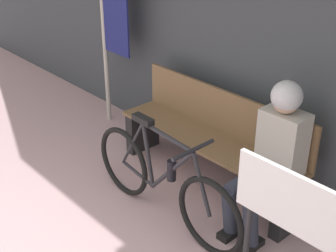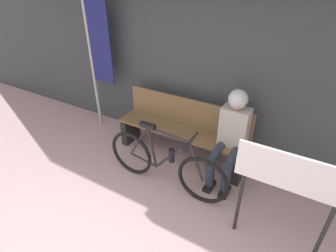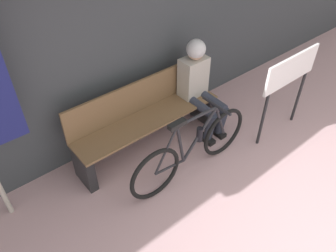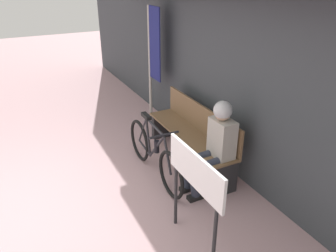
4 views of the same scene
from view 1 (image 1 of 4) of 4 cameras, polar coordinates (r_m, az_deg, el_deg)
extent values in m
cube|color=#3D4247|center=(3.87, 13.41, 14.16)|extent=(12.00, 0.12, 3.20)
cube|color=brown|center=(4.09, 4.76, -1.74)|extent=(1.87, 0.42, 0.03)
cube|color=brown|center=(4.13, 6.73, 1.76)|extent=(1.87, 0.03, 0.40)
cube|color=#232326|center=(4.77, -3.10, -0.41)|extent=(0.10, 0.36, 0.44)
cube|color=#232326|center=(3.78, 14.59, -9.63)|extent=(0.10, 0.36, 0.44)
torus|color=black|center=(4.06, -5.46, -4.36)|extent=(0.63, 0.05, 0.63)
torus|color=black|center=(3.44, 5.11, -10.92)|extent=(0.63, 0.05, 0.63)
cylinder|color=#232328|center=(3.45, -0.13, -1.30)|extent=(0.55, 0.03, 0.07)
cylinder|color=#232328|center=(3.55, 0.42, -5.44)|extent=(0.47, 0.03, 0.53)
cylinder|color=#232328|center=(3.72, -2.45, -3.55)|extent=(0.13, 0.03, 0.55)
cylinder|color=#232328|center=(3.94, -3.73, -5.80)|extent=(0.39, 0.03, 0.08)
cylinder|color=#232328|center=(3.84, -4.32, -2.09)|extent=(0.30, 0.02, 0.50)
cylinder|color=#232328|center=(3.35, 4.12, -7.16)|extent=(0.21, 0.03, 0.47)
cube|color=black|center=(3.61, -3.06, 0.80)|extent=(0.20, 0.07, 0.05)
cylinder|color=#232328|center=(3.27, 3.10, -2.93)|extent=(0.03, 0.40, 0.03)
cylinder|color=black|center=(3.55, 0.42, -5.44)|extent=(0.07, 0.07, 0.17)
cylinder|color=#2D3342|center=(3.61, 9.67, -6.34)|extent=(0.11, 0.44, 0.13)
cylinder|color=#2D3342|center=(3.60, 7.52, -10.22)|extent=(0.11, 0.17, 0.41)
cube|color=black|center=(3.76, 7.62, -12.74)|extent=(0.10, 0.22, 0.06)
cylinder|color=#2D3342|center=(3.51, 12.22, -7.62)|extent=(0.11, 0.44, 0.13)
cylinder|color=#2D3342|center=(3.51, 10.04, -11.62)|extent=(0.11, 0.17, 0.41)
cube|color=black|center=(3.67, 10.05, -14.14)|extent=(0.10, 0.22, 0.06)
cube|color=#B7B2A8|center=(3.61, 13.78, -1.91)|extent=(0.34, 0.22, 0.50)
sphere|color=tan|center=(3.44, 14.23, 3.09)|extent=(0.20, 0.20, 0.20)
sphere|color=silver|center=(3.43, 14.28, 3.55)|extent=(0.23, 0.23, 0.23)
cylinder|color=#B7B2A8|center=(5.15, -7.80, 11.31)|extent=(0.05, 0.05, 2.08)
cube|color=white|center=(2.56, 16.87, -10.00)|extent=(0.93, 0.03, 0.36)
camera|label=2|loc=(0.99, -50.34, 14.75)|focal=28.00mm
camera|label=3|loc=(4.16, -44.59, 26.18)|focal=35.00mm
camera|label=4|loc=(1.32, 118.00, -3.99)|focal=35.00mm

